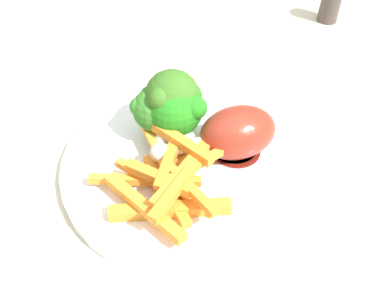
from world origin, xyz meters
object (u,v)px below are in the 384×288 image
broccoli_floret_back (175,108)px  pepper_shaker (330,3)px  chicken_drumstick_far (238,132)px  dining_table (249,242)px  broccoli_floret_middle (171,99)px  dinner_plate (192,162)px  chicken_drumstick_near (229,135)px  carrot_fries_pile (169,180)px  broccoli_floret_front (156,110)px

broccoli_floret_back → pepper_shaker: (0.15, -0.32, -0.03)m
chicken_drumstick_far → dining_table: bearing=179.5°
broccoli_floret_middle → broccoli_floret_back: broccoli_floret_middle is taller
dinner_plate → chicken_drumstick_near: (-0.00, -0.04, 0.03)m
dining_table → carrot_fries_pile: carrot_fries_pile is taller
chicken_drumstick_near → dinner_plate: bearing=86.1°
dining_table → chicken_drumstick_near: size_ratio=9.87×
chicken_drumstick_far → chicken_drumstick_near: bearing=47.7°
chicken_drumstick_near → broccoli_floret_back: bearing=48.3°
dining_table → broccoli_floret_middle: bearing=27.3°
dining_table → broccoli_floret_back: bearing=28.3°
dining_table → chicken_drumstick_far: chicken_drumstick_far is taller
dinner_plate → broccoli_floret_back: broccoli_floret_back is taller
broccoli_floret_front → carrot_fries_pile: (-0.08, 0.02, -0.02)m
carrot_fries_pile → pepper_shaker: size_ratio=2.81×
broccoli_floret_front → pepper_shaker: size_ratio=1.08×
chicken_drumstick_near → pepper_shaker: (0.19, -0.27, -0.00)m
dining_table → broccoli_floret_front: bearing=33.6°
dinner_plate → broccoli_floret_middle: 0.07m
dining_table → dinner_plate: size_ratio=4.34×
dinner_plate → broccoli_floret_front: bearing=24.3°
broccoli_floret_front → chicken_drumstick_far: (-0.05, -0.07, -0.01)m
dinner_plate → chicken_drumstick_far: chicken_drumstick_far is taller
broccoli_floret_back → pepper_shaker: bearing=-63.9°
pepper_shaker → carrot_fries_pile: bearing=122.2°
pepper_shaker → chicken_drumstick_near: bearing=125.0°
dinner_plate → carrot_fries_pile: (-0.03, 0.04, 0.02)m
dining_table → broccoli_floret_middle: broccoli_floret_middle is taller
carrot_fries_pile → chicken_drumstick_far: size_ratio=1.14×
dinner_plate → broccoli_floret_middle: bearing=5.6°
broccoli_floret_middle → chicken_drumstick_near: bearing=-135.6°
broccoli_floret_middle → chicken_drumstick_far: bearing=-135.1°
dining_table → pepper_shaker: 0.38m
carrot_fries_pile → dining_table: bearing=-105.7°
chicken_drumstick_far → pepper_shaker: (0.20, -0.27, -0.01)m
broccoli_floret_front → dinner_plate: bearing=-155.7°
broccoli_floret_back → chicken_drumstick_far: broccoli_floret_back is taller
carrot_fries_pile → chicken_drumstick_near: 0.08m
broccoli_floret_front → chicken_drumstick_near: size_ratio=0.51×
carrot_fries_pile → chicken_drumstick_near: size_ratio=1.33×
broccoli_floret_middle → chicken_drumstick_far: broccoli_floret_middle is taller
broccoli_floret_middle → chicken_drumstick_near: size_ratio=0.66×
dinner_plate → broccoli_floret_back: bearing=4.0°
broccoli_floret_front → chicken_drumstick_near: broccoli_floret_front is taller
carrot_fries_pile → chicken_drumstick_near: chicken_drumstick_near is taller
pepper_shaker → broccoli_floret_back: bearing=116.1°
broccoli_floret_middle → carrot_fries_pile: (-0.07, 0.03, -0.03)m
chicken_drumstick_near → dining_table: bearing=-173.0°
chicken_drumstick_near → chicken_drumstick_far: 0.01m
broccoli_floret_front → broccoli_floret_back: size_ratio=0.87×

